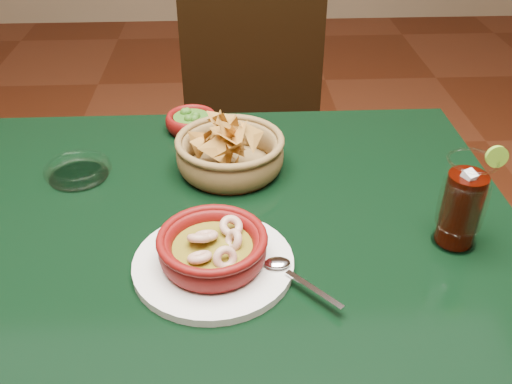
{
  "coord_description": "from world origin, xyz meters",
  "views": [
    {
      "loc": [
        0.1,
        -0.81,
        1.35
      ],
      "look_at": [
        0.14,
        -0.02,
        0.81
      ],
      "focal_mm": 40.0,
      "sensor_mm": 36.0,
      "label": 1
    }
  ],
  "objects_px": {
    "dining_table": "(180,259)",
    "dining_chair": "(255,130)",
    "shrimp_plate": "(213,252)",
    "cola_drink": "(462,203)",
    "chip_basket": "(230,152)"
  },
  "relations": [
    {
      "from": "dining_chair",
      "to": "cola_drink",
      "type": "xyz_separation_m",
      "value": [
        0.29,
        -0.81,
        0.29
      ]
    },
    {
      "from": "shrimp_plate",
      "to": "cola_drink",
      "type": "bearing_deg",
      "value": 6.31
    },
    {
      "from": "shrimp_plate",
      "to": "cola_drink",
      "type": "relative_size",
      "value": 1.74
    },
    {
      "from": "dining_table",
      "to": "chip_basket",
      "type": "relative_size",
      "value": 4.95
    },
    {
      "from": "shrimp_plate",
      "to": "chip_basket",
      "type": "bearing_deg",
      "value": 84.28
    },
    {
      "from": "chip_basket",
      "to": "cola_drink",
      "type": "distance_m",
      "value": 0.44
    },
    {
      "from": "cola_drink",
      "to": "dining_chair",
      "type": "bearing_deg",
      "value": 109.73
    },
    {
      "from": "chip_basket",
      "to": "shrimp_plate",
      "type": "bearing_deg",
      "value": -95.72
    },
    {
      "from": "dining_table",
      "to": "shrimp_plate",
      "type": "relative_size",
      "value": 3.87
    },
    {
      "from": "dining_chair",
      "to": "shrimp_plate",
      "type": "relative_size",
      "value": 3.15
    },
    {
      "from": "dining_table",
      "to": "shrimp_plate",
      "type": "height_order",
      "value": "shrimp_plate"
    },
    {
      "from": "shrimp_plate",
      "to": "cola_drink",
      "type": "xyz_separation_m",
      "value": [
        0.39,
        0.04,
        0.05
      ]
    },
    {
      "from": "shrimp_plate",
      "to": "dining_chair",
      "type": "bearing_deg",
      "value": 83.01
    },
    {
      "from": "dining_table",
      "to": "dining_chair",
      "type": "height_order",
      "value": "dining_chair"
    },
    {
      "from": "dining_table",
      "to": "dining_chair",
      "type": "distance_m",
      "value": 0.74
    }
  ]
}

